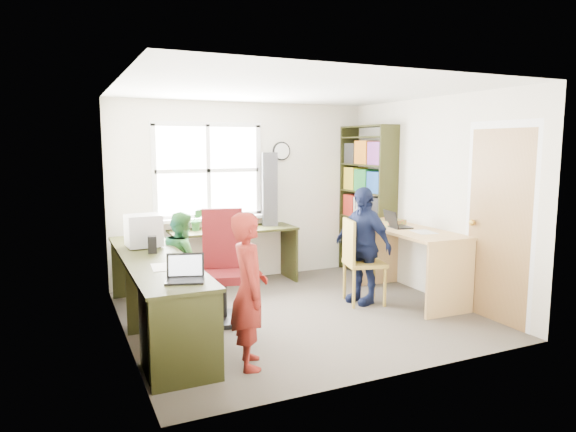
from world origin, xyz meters
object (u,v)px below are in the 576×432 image
object	(u,v)px
potted_plant	(197,220)
person_green	(183,261)
right_desk	(411,249)
person_navy	(362,245)
swivel_chair	(223,273)
person_red	(249,290)
wooden_chair	(358,258)
laptop_left	(185,274)
crt_monitor	(144,231)
cd_tower	(270,189)
l_desk	(184,294)
laptop_right	(396,224)
bookshelf	(367,204)

from	to	relation	value
potted_plant	person_green	bearing A→B (deg)	-115.78
right_desk	person_navy	distance (m)	0.62
swivel_chair	person_red	world-z (taller)	person_red
person_navy	person_green	bearing A→B (deg)	-124.79
wooden_chair	person_red	xyz separation A→B (m)	(-1.75, -1.09, 0.11)
wooden_chair	laptop_left	world-z (taller)	wooden_chair
crt_monitor	person_green	xyz separation A→B (m)	(0.42, 0.05, -0.38)
crt_monitor	cd_tower	xyz separation A→B (m)	(1.79, 0.82, 0.32)
l_desk	person_red	distance (m)	0.86
l_desk	person_green	bearing A→B (deg)	77.49
l_desk	laptop_right	bearing A→B (deg)	9.26
crt_monitor	person_navy	size ratio (longest dim) A/B	0.27
crt_monitor	cd_tower	distance (m)	1.99
laptop_left	person_navy	distance (m)	2.49
person_red	person_navy	distance (m)	2.12
crt_monitor	laptop_left	distance (m)	1.54
bookshelf	person_red	size ratio (longest dim) A/B	1.62
swivel_chair	person_green	world-z (taller)	swivel_chair
cd_tower	laptop_right	bearing A→B (deg)	-34.83
l_desk	right_desk	bearing A→B (deg)	4.97
laptop_left	person_green	xyz separation A→B (m)	(0.34, 1.59, -0.25)
swivel_chair	cd_tower	size ratio (longest dim) A/B	1.18
wooden_chair	bookshelf	bearing A→B (deg)	67.40
swivel_chair	laptop_left	xyz separation A→B (m)	(-0.64, -1.05, 0.30)
right_desk	person_green	bearing A→B (deg)	165.33
bookshelf	potted_plant	distance (m)	2.39
bookshelf	swivel_chair	world-z (taller)	bookshelf
cd_tower	potted_plant	distance (m)	1.07
l_desk	person_navy	xyz separation A→B (m)	(2.18, 0.36, 0.22)
l_desk	laptop_left	size ratio (longest dim) A/B	8.13
cd_tower	person_green	bearing A→B (deg)	-135.96
l_desk	potted_plant	bearing A→B (deg)	71.51
right_desk	crt_monitor	world-z (taller)	crt_monitor
laptop_right	person_green	size ratio (longest dim) A/B	0.31
l_desk	crt_monitor	xyz separation A→B (m)	(-0.20, 0.94, 0.47)
cd_tower	person_green	size ratio (longest dim) A/B	0.89
swivel_chair	right_desk	bearing A→B (deg)	9.38
l_desk	laptop_right	xyz separation A→B (m)	(2.70, 0.44, 0.43)
bookshelf	person_green	world-z (taller)	bookshelf
right_desk	person_green	world-z (taller)	person_green
l_desk	cd_tower	size ratio (longest dim) A/B	2.99
swivel_chair	crt_monitor	bearing A→B (deg)	160.84
wooden_chair	laptop_left	distance (m)	2.44
person_green	person_navy	bearing A→B (deg)	-108.01
l_desk	person_green	world-z (taller)	person_green
person_green	wooden_chair	bearing A→B (deg)	-109.10
laptop_right	potted_plant	size ratio (longest dim) A/B	1.19
laptop_right	person_navy	xyz separation A→B (m)	(-0.52, -0.08, -0.21)
wooden_chair	potted_plant	xyz separation A→B (m)	(-1.53, 1.40, 0.35)
person_green	person_red	bearing A→B (deg)	-175.24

